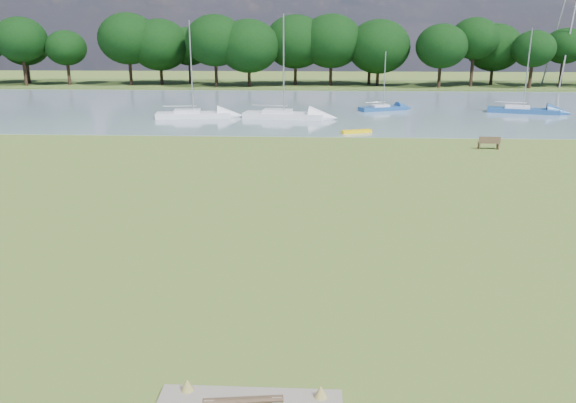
{
  "coord_description": "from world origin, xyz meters",
  "views": [
    {
      "loc": [
        1.42,
        -23.76,
        8.05
      ],
      "look_at": [
        0.3,
        -2.0,
        1.58
      ],
      "focal_mm": 35.0,
      "sensor_mm": 36.0,
      "label": 1
    }
  ],
  "objects_px": {
    "sailboat_0": "(522,109)",
    "sailboat_3": "(383,107)",
    "sailboat_2": "(192,113)",
    "sailboat_5": "(283,113)",
    "kayak": "(356,131)",
    "riverbank_bench": "(489,143)"
  },
  "relations": [
    {
      "from": "kayak",
      "to": "sailboat_0",
      "type": "height_order",
      "value": "sailboat_0"
    },
    {
      "from": "riverbank_bench",
      "to": "sailboat_0",
      "type": "xyz_separation_m",
      "value": [
        9.32,
        20.29,
        0.02
      ]
    },
    {
      "from": "sailboat_3",
      "to": "sailboat_5",
      "type": "xyz_separation_m",
      "value": [
        -10.69,
        -6.61,
        0.12
      ]
    },
    {
      "from": "sailboat_2",
      "to": "kayak",
      "type": "bearing_deg",
      "value": -36.67
    },
    {
      "from": "kayak",
      "to": "sailboat_2",
      "type": "bearing_deg",
      "value": 131.11
    },
    {
      "from": "sailboat_0",
      "to": "sailboat_2",
      "type": "bearing_deg",
      "value": -154.07
    },
    {
      "from": "sailboat_0",
      "to": "sailboat_2",
      "type": "distance_m",
      "value": 34.93
    },
    {
      "from": "kayak",
      "to": "riverbank_bench",
      "type": "bearing_deg",
      "value": -55.73
    },
    {
      "from": "riverbank_bench",
      "to": "sailboat_5",
      "type": "height_order",
      "value": "sailboat_5"
    },
    {
      "from": "kayak",
      "to": "sailboat_3",
      "type": "bearing_deg",
      "value": 54.7
    },
    {
      "from": "sailboat_5",
      "to": "kayak",
      "type": "bearing_deg",
      "value": -42.96
    },
    {
      "from": "kayak",
      "to": "sailboat_5",
      "type": "bearing_deg",
      "value": 107.61
    },
    {
      "from": "riverbank_bench",
      "to": "kayak",
      "type": "height_order",
      "value": "riverbank_bench"
    },
    {
      "from": "sailboat_0",
      "to": "sailboat_2",
      "type": "xyz_separation_m",
      "value": [
        -34.51,
        -5.41,
        0.05
      ]
    },
    {
      "from": "sailboat_2",
      "to": "sailboat_3",
      "type": "relative_size",
      "value": 1.49
    },
    {
      "from": "sailboat_2",
      "to": "sailboat_5",
      "type": "xyz_separation_m",
      "value": [
        9.13,
        0.09,
        0.02
      ]
    },
    {
      "from": "riverbank_bench",
      "to": "sailboat_5",
      "type": "distance_m",
      "value": 21.95
    },
    {
      "from": "kayak",
      "to": "sailboat_3",
      "type": "distance_m",
      "value": 15.64
    },
    {
      "from": "sailboat_3",
      "to": "sailboat_5",
      "type": "height_order",
      "value": "sailboat_5"
    },
    {
      "from": "sailboat_0",
      "to": "sailboat_5",
      "type": "bearing_deg",
      "value": -151.14
    },
    {
      "from": "sailboat_2",
      "to": "sailboat_5",
      "type": "relative_size",
      "value": 0.94
    },
    {
      "from": "sailboat_0",
      "to": "sailboat_3",
      "type": "bearing_deg",
      "value": -167.99
    }
  ]
}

